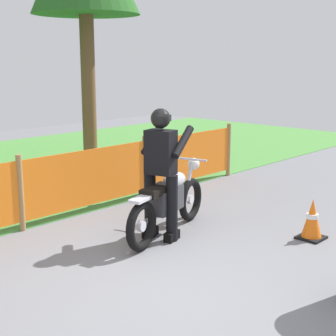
{
  "coord_description": "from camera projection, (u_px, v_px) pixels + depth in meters",
  "views": [
    {
      "loc": [
        -3.42,
        -3.17,
        2.27
      ],
      "look_at": [
        1.25,
        1.24,
        0.9
      ],
      "focal_mm": 54.15,
      "sensor_mm": 36.0,
      "label": 1
    }
  ],
  "objects": [
    {
      "name": "ground",
      "position": [
        172.0,
        294.0,
        5.03
      ],
      "size": [
        24.0,
        24.0,
        0.02
      ],
      "primitive_type": "cube",
      "color": "slate"
    },
    {
      "name": "barrier_fence",
      "position": [
        21.0,
        192.0,
        6.78
      ],
      "size": [
        9.36,
        0.08,
        1.05
      ],
      "color": "#997547",
      "rests_on": "ground"
    },
    {
      "name": "traffic_cone",
      "position": [
        312.0,
        219.0,
        6.53
      ],
      "size": [
        0.32,
        0.32,
        0.53
      ],
      "color": "black",
      "rests_on": "ground"
    },
    {
      "name": "rider_lead",
      "position": [
        161.0,
        169.0,
        6.41
      ],
      "size": [
        0.66,
        0.65,
        1.69
      ],
      "rotation": [
        0.0,
        0.0,
        0.26
      ],
      "color": "black",
      "rests_on": "ground"
    },
    {
      "name": "motorcycle_lead",
      "position": [
        168.0,
        201.0,
        6.67
      ],
      "size": [
        1.94,
        0.75,
        0.94
      ],
      "rotation": [
        0.0,
        0.0,
        0.26
      ],
      "color": "black",
      "rests_on": "ground"
    }
  ]
}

